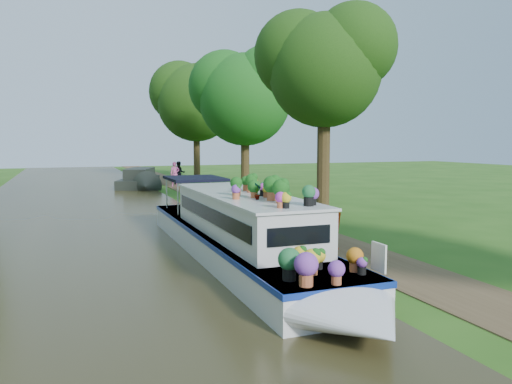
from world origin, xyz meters
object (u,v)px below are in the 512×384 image
at_px(second_boat, 140,180).
at_px(sandwich_board, 326,232).
at_px(pedestrian_pink, 175,174).
at_px(plant_boat, 242,232).
at_px(pedestrian_dark, 179,173).

xyz_separation_m(second_boat, sandwich_board, (2.43, -22.70, -0.01)).
distance_m(second_boat, pedestrian_pink, 2.50).
relative_size(plant_boat, pedestrian_pink, 7.63).
xyz_separation_m(pedestrian_pink, pedestrian_dark, (0.67, 1.59, -0.02)).
xyz_separation_m(plant_boat, sandwich_board, (2.93, 0.72, -0.32)).
distance_m(plant_boat, pedestrian_dark, 24.64).
distance_m(plant_boat, sandwich_board, 3.03).
relative_size(plant_boat, second_boat, 1.84).
height_order(plant_boat, sandwich_board, plant_boat).
xyz_separation_m(second_boat, pedestrian_pink, (2.39, -0.62, 0.37)).
xyz_separation_m(plant_boat, pedestrian_pink, (2.89, 22.79, 0.06)).
height_order(second_boat, sandwich_board, second_boat).
bearing_deg(sandwich_board, pedestrian_dark, 89.82).
bearing_deg(pedestrian_dark, plant_boat, -91.26).
bearing_deg(plant_boat, pedestrian_dark, 81.68).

